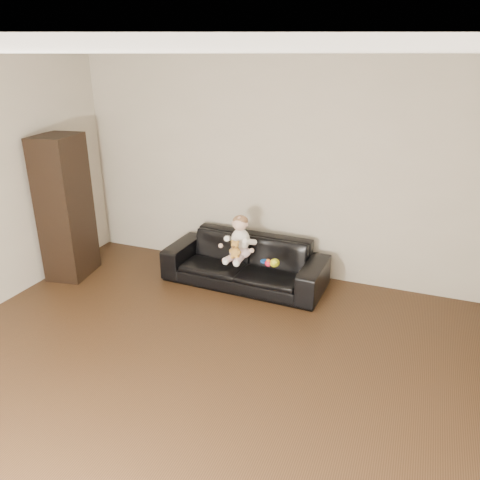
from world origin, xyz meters
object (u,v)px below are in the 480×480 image
at_px(baby, 240,240).
at_px(cabinet, 65,208).
at_px(sofa, 245,262).
at_px(toy_blue_disc, 265,261).
at_px(toy_green, 275,263).
at_px(toy_rattle, 268,263).
at_px(teddy_bear, 235,249).

bearing_deg(baby, cabinet, -162.80).
relative_size(sofa, baby, 3.73).
bearing_deg(toy_blue_disc, toy_green, -29.96).
relative_size(cabinet, toy_rattle, 22.53).
bearing_deg(sofa, teddy_bear, -90.89).
height_order(teddy_bear, toy_blue_disc, teddy_bear).
bearing_deg(cabinet, toy_rattle, -2.10).
bearing_deg(toy_rattle, toy_blue_disc, 125.61).
distance_m(baby, teddy_bear, 0.17).
distance_m(sofa, baby, 0.33).
xyz_separation_m(sofa, teddy_bear, (-0.01, -0.26, 0.26)).
relative_size(cabinet, baby, 3.38).
height_order(sofa, baby, baby).
bearing_deg(teddy_bear, toy_rattle, 2.81).
distance_m(sofa, teddy_bear, 0.37).
distance_m(sofa, toy_rattle, 0.44).
distance_m(cabinet, baby, 2.15).
relative_size(toy_green, toy_blue_disc, 1.31).
distance_m(baby, toy_blue_disc, 0.38).
relative_size(sofa, cabinet, 1.11).
bearing_deg(teddy_bear, toy_green, 4.37).
height_order(cabinet, toy_green, cabinet).
bearing_deg(cabinet, toy_green, -1.82).
distance_m(toy_green, toy_blue_disc, 0.17).
distance_m(baby, toy_green, 0.50).
xyz_separation_m(teddy_bear, toy_blue_disc, (0.30, 0.16, -0.16)).
bearing_deg(toy_rattle, teddy_bear, -172.21).
bearing_deg(toy_green, cabinet, -171.97).
bearing_deg(baby, teddy_bear, -81.08).
relative_size(teddy_bear, toy_rattle, 2.77).
bearing_deg(toy_blue_disc, sofa, 159.68).
bearing_deg(teddy_bear, sofa, 81.81).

